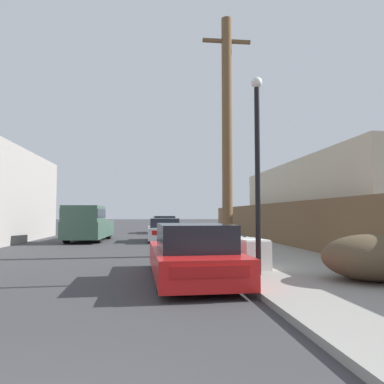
{
  "coord_description": "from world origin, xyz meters",
  "views": [
    {
      "loc": [
        1.31,
        -1.72,
        1.48
      ],
      "look_at": [
        2.69,
        10.85,
        2.24
      ],
      "focal_mm": 35.0,
      "sensor_mm": 36.0,
      "label": 1
    }
  ],
  "objects_px": {
    "discarded_fridge": "(246,253)",
    "brush_pile": "(373,257)",
    "utility_pole": "(227,131)",
    "car_parked_mid": "(164,230)",
    "parked_sports_car_red": "(192,254)",
    "street_lamp": "(257,158)",
    "pickup_truck": "(88,224)",
    "car_parked_far": "(164,225)"
  },
  "relations": [
    {
      "from": "car_parked_far",
      "to": "utility_pole",
      "type": "xyz_separation_m",
      "value": [
        1.75,
        -16.53,
        3.9
      ]
    },
    {
      "from": "pickup_truck",
      "to": "street_lamp",
      "type": "distance_m",
      "value": 13.97
    },
    {
      "from": "parked_sports_car_red",
      "to": "brush_pile",
      "type": "distance_m",
      "value": 3.82
    },
    {
      "from": "car_parked_mid",
      "to": "utility_pole",
      "type": "relative_size",
      "value": 0.48
    },
    {
      "from": "discarded_fridge",
      "to": "utility_pole",
      "type": "distance_m",
      "value": 5.56
    },
    {
      "from": "car_parked_far",
      "to": "car_parked_mid",
      "type": "bearing_deg",
      "value": -94.06
    },
    {
      "from": "car_parked_mid",
      "to": "car_parked_far",
      "type": "distance_m",
      "value": 9.17
    },
    {
      "from": "discarded_fridge",
      "to": "brush_pile",
      "type": "distance_m",
      "value": 3.05
    },
    {
      "from": "street_lamp",
      "to": "discarded_fridge",
      "type": "bearing_deg",
      "value": 88.93
    },
    {
      "from": "car_parked_mid",
      "to": "street_lamp",
      "type": "height_order",
      "value": "street_lamp"
    },
    {
      "from": "pickup_truck",
      "to": "utility_pole",
      "type": "bearing_deg",
      "value": 131.87
    },
    {
      "from": "pickup_truck",
      "to": "utility_pole",
      "type": "relative_size",
      "value": 0.63
    },
    {
      "from": "parked_sports_car_red",
      "to": "brush_pile",
      "type": "xyz_separation_m",
      "value": [
        3.64,
        -1.16,
        0.02
      ]
    },
    {
      "from": "car_parked_far",
      "to": "pickup_truck",
      "type": "height_order",
      "value": "pickup_truck"
    },
    {
      "from": "parked_sports_car_red",
      "to": "utility_pole",
      "type": "bearing_deg",
      "value": 67.33
    },
    {
      "from": "pickup_truck",
      "to": "brush_pile",
      "type": "height_order",
      "value": "pickup_truck"
    },
    {
      "from": "car_parked_far",
      "to": "street_lamp",
      "type": "relative_size",
      "value": 0.95
    },
    {
      "from": "discarded_fridge",
      "to": "parked_sports_car_red",
      "type": "distance_m",
      "value": 1.85
    },
    {
      "from": "car_parked_far",
      "to": "discarded_fridge",
      "type": "bearing_deg",
      "value": -88.11
    },
    {
      "from": "utility_pole",
      "to": "pickup_truck",
      "type": "bearing_deg",
      "value": 129.41
    },
    {
      "from": "utility_pole",
      "to": "car_parked_mid",
      "type": "bearing_deg",
      "value": 105.56
    },
    {
      "from": "utility_pole",
      "to": "brush_pile",
      "type": "bearing_deg",
      "value": -73.25
    },
    {
      "from": "street_lamp",
      "to": "brush_pile",
      "type": "distance_m",
      "value": 3.21
    },
    {
      "from": "parked_sports_car_red",
      "to": "utility_pole",
      "type": "xyz_separation_m",
      "value": [
        1.83,
        4.85,
        3.95
      ]
    },
    {
      "from": "car_parked_mid",
      "to": "street_lamp",
      "type": "bearing_deg",
      "value": -82.69
    },
    {
      "from": "brush_pile",
      "to": "parked_sports_car_red",
      "type": "bearing_deg",
      "value": 162.37
    },
    {
      "from": "discarded_fridge",
      "to": "brush_pile",
      "type": "relative_size",
      "value": 0.82
    },
    {
      "from": "car_parked_mid",
      "to": "car_parked_far",
      "type": "xyz_separation_m",
      "value": [
        0.3,
        9.16,
        0.03
      ]
    },
    {
      "from": "pickup_truck",
      "to": "brush_pile",
      "type": "relative_size",
      "value": 2.62
    },
    {
      "from": "parked_sports_car_red",
      "to": "pickup_truck",
      "type": "bearing_deg",
      "value": 107.41
    },
    {
      "from": "parked_sports_car_red",
      "to": "utility_pole",
      "type": "distance_m",
      "value": 6.52
    },
    {
      "from": "street_lamp",
      "to": "brush_pile",
      "type": "height_order",
      "value": "street_lamp"
    },
    {
      "from": "car_parked_far",
      "to": "pickup_truck",
      "type": "xyz_separation_m",
      "value": [
        -4.44,
        -9.0,
        0.33
      ]
    },
    {
      "from": "pickup_truck",
      "to": "brush_pile",
      "type": "xyz_separation_m",
      "value": [
        7.99,
        -13.53,
        -0.36
      ]
    },
    {
      "from": "car_parked_far",
      "to": "street_lamp",
      "type": "height_order",
      "value": "street_lamp"
    },
    {
      "from": "car_parked_mid",
      "to": "street_lamp",
      "type": "xyz_separation_m",
      "value": [
        1.72,
        -12.39,
        2.18
      ]
    },
    {
      "from": "utility_pole",
      "to": "brush_pile",
      "type": "distance_m",
      "value": 7.4
    },
    {
      "from": "car_parked_far",
      "to": "utility_pole",
      "type": "relative_size",
      "value": 0.5
    },
    {
      "from": "discarded_fridge",
      "to": "street_lamp",
      "type": "bearing_deg",
      "value": -99.99
    },
    {
      "from": "discarded_fridge",
      "to": "car_parked_mid",
      "type": "distance_m",
      "value": 11.31
    },
    {
      "from": "car_parked_far",
      "to": "brush_pile",
      "type": "bearing_deg",
      "value": -83.2
    },
    {
      "from": "utility_pole",
      "to": "brush_pile",
      "type": "relative_size",
      "value": 4.16
    }
  ]
}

